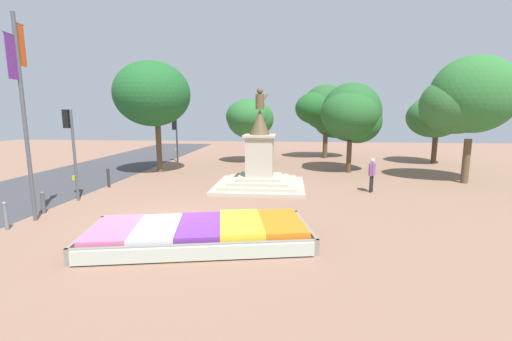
{
  "coord_description": "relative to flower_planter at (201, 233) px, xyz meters",
  "views": [
    {
      "loc": [
        4.19,
        -11.3,
        3.91
      ],
      "look_at": [
        2.77,
        3.28,
        1.45
      ],
      "focal_mm": 24.0,
      "sensor_mm": 36.0,
      "label": 1
    }
  ],
  "objects": [
    {
      "name": "park_tree_far_left",
      "position": [
        12.49,
        10.74,
        4.44
      ],
      "size": [
        5.08,
        4.05,
        7.06
      ],
      "color": "brown",
      "rests_on": "ground_plane"
    },
    {
      "name": "park_tree_behind_statue",
      "position": [
        -0.52,
        17.36,
        3.26
      ],
      "size": [
        3.74,
        3.97,
        5.03
      ],
      "color": "#4C3823",
      "rests_on": "ground_plane"
    },
    {
      "name": "traffic_light_mid_block",
      "position": [
        -6.95,
        4.4,
        2.5
      ],
      "size": [
        0.41,
        0.3,
        4.07
      ],
      "color": "#4C5156",
      "rests_on": "ground_plane"
    },
    {
      "name": "flower_planter",
      "position": [
        0.0,
        0.0,
        0.0
      ],
      "size": [
        7.17,
        4.2,
        0.62
      ],
      "color": "#38281C",
      "rests_on": "ground_plane"
    },
    {
      "name": "ground_plane",
      "position": [
        -1.56,
        1.51,
        -0.28
      ],
      "size": [
        72.5,
        72.5,
        0.0
      ],
      "primitive_type": "plane",
      "color": "#8C6651"
    },
    {
      "name": "park_tree_mid_canopy",
      "position": [
        6.76,
        13.66,
        3.52
      ],
      "size": [
        4.07,
        4.65,
        5.91
      ],
      "color": "#4C3823",
      "rests_on": "ground_plane"
    },
    {
      "name": "park_tree_far_right",
      "position": [
        5.88,
        20.95,
        3.77
      ],
      "size": [
        5.46,
        4.64,
        6.35
      ],
      "color": "#4C3823",
      "rests_on": "ground_plane"
    },
    {
      "name": "banner_pole",
      "position": [
        -6.65,
        1.5,
        3.76
      ],
      "size": [
        0.23,
        1.24,
        7.28
      ],
      "color": "#4C5156",
      "rests_on": "ground_plane"
    },
    {
      "name": "kerb_bollard_mid_b",
      "position": [
        -6.99,
        2.39,
        0.19
      ],
      "size": [
        0.16,
        0.16,
        0.88
      ],
      "color": "#4C5156",
      "rests_on": "ground_plane"
    },
    {
      "name": "traffic_light_far_corner",
      "position": [
        -6.42,
        16.79,
        2.08
      ],
      "size": [
        0.41,
        0.28,
        3.4
      ],
      "color": "#2D2D33",
      "rests_on": "ground_plane"
    },
    {
      "name": "kerb_bollard_mid_a",
      "position": [
        -6.87,
        0.46,
        0.24
      ],
      "size": [
        0.14,
        0.14,
        0.98
      ],
      "color": "slate",
      "rests_on": "ground_plane"
    },
    {
      "name": "pedestrian_with_handbag",
      "position": [
        6.76,
        7.42,
        0.72
      ],
      "size": [
        0.38,
        0.5,
        1.72
      ],
      "color": "black",
      "rests_on": "ground_plane"
    },
    {
      "name": "statue_monument",
      "position": [
        1.09,
        8.12,
        0.81
      ],
      "size": [
        4.69,
        4.69,
        5.2
      ],
      "color": "#B1A793",
      "rests_on": "ground_plane"
    },
    {
      "name": "park_tree_distant",
      "position": [
        13.85,
        18.05,
        3.43
      ],
      "size": [
        4.09,
        4.37,
        5.44
      ],
      "color": "#4C3823",
      "rests_on": "ground_plane"
    },
    {
      "name": "kerb_bollard_north",
      "position": [
        -6.93,
        7.24,
        0.27
      ],
      "size": [
        0.17,
        0.17,
        1.05
      ],
      "color": "#2D2D33",
      "rests_on": "ground_plane"
    },
    {
      "name": "park_tree_street_side",
      "position": [
        -6.15,
        11.74,
        4.87
      ],
      "size": [
        4.79,
        5.17,
        7.19
      ],
      "color": "brown",
      "rests_on": "ground_plane"
    }
  ]
}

